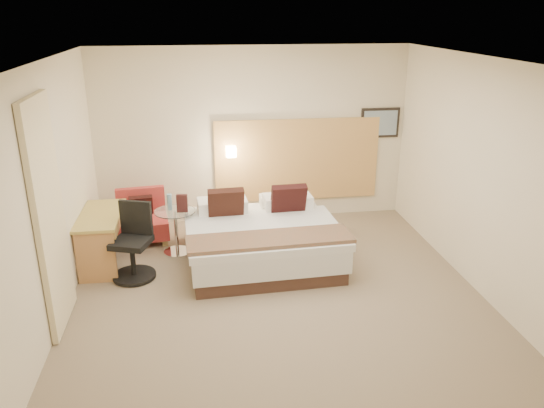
{
  "coord_description": "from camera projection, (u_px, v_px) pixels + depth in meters",
  "views": [
    {
      "loc": [
        -0.84,
        -5.48,
        3.19
      ],
      "look_at": [
        0.01,
        0.44,
        0.98
      ],
      "focal_mm": 35.0,
      "sensor_mm": 36.0,
      "label": 1
    }
  ],
  "objects": [
    {
      "name": "floor",
      "position": [
        277.0,
        295.0,
        6.31
      ],
      "size": [
        4.8,
        5.0,
        0.02
      ],
      "primitive_type": "cube",
      "color": "#7B6953",
      "rests_on": "ground"
    },
    {
      "name": "ceiling",
      "position": [
        278.0,
        59.0,
        5.37
      ],
      "size": [
        4.8,
        5.0,
        0.02
      ],
      "primitive_type": "cube",
      "color": "white",
      "rests_on": "floor"
    },
    {
      "name": "wall_back",
      "position": [
        253.0,
        136.0,
        8.17
      ],
      "size": [
        4.8,
        0.02,
        2.7
      ],
      "primitive_type": "cube",
      "color": "beige",
      "rests_on": "floor"
    },
    {
      "name": "wall_front",
      "position": [
        334.0,
        304.0,
        3.51
      ],
      "size": [
        4.8,
        0.02,
        2.7
      ],
      "primitive_type": "cube",
      "color": "beige",
      "rests_on": "floor"
    },
    {
      "name": "wall_left",
      "position": [
        49.0,
        197.0,
        5.52
      ],
      "size": [
        0.02,
        5.0,
        2.7
      ],
      "primitive_type": "cube",
      "color": "beige",
      "rests_on": "floor"
    },
    {
      "name": "wall_right",
      "position": [
        482.0,
        177.0,
        6.16
      ],
      "size": [
        0.02,
        5.0,
        2.7
      ],
      "primitive_type": "cube",
      "color": "beige",
      "rests_on": "floor"
    },
    {
      "name": "headboard_panel",
      "position": [
        297.0,
        160.0,
        8.36
      ],
      "size": [
        2.6,
        0.04,
        1.3
      ],
      "primitive_type": "cube",
      "color": "#BD8949",
      "rests_on": "wall_back"
    },
    {
      "name": "art_frame",
      "position": [
        380.0,
        123.0,
        8.36
      ],
      "size": [
        0.62,
        0.03,
        0.47
      ],
      "primitive_type": "cube",
      "color": "black",
      "rests_on": "wall_back"
    },
    {
      "name": "art_canvas",
      "position": [
        380.0,
        123.0,
        8.34
      ],
      "size": [
        0.54,
        0.01,
        0.39
      ],
      "primitive_type": "cube",
      "color": "#7890A5",
      "rests_on": "wall_back"
    },
    {
      "name": "lamp_arm",
      "position": [
        231.0,
        151.0,
        8.11
      ],
      "size": [
        0.02,
        0.12,
        0.02
      ],
      "primitive_type": "cylinder",
      "rotation": [
        1.57,
        0.0,
        0.0
      ],
      "color": "silver",
      "rests_on": "wall_back"
    },
    {
      "name": "lamp_shade",
      "position": [
        231.0,
        152.0,
        8.05
      ],
      "size": [
        0.15,
        0.15,
        0.15
      ],
      "primitive_type": "cube",
      "color": "#F5E4BF",
      "rests_on": "wall_back"
    },
    {
      "name": "curtain",
      "position": [
        50.0,
        217.0,
        5.34
      ],
      "size": [
        0.06,
        0.9,
        2.42
      ],
      "primitive_type": "cube",
      "color": "beige",
      "rests_on": "wall_left"
    },
    {
      "name": "bottle_a",
      "position": [
        170.0,
        202.0,
        7.18
      ],
      "size": [
        0.07,
        0.07,
        0.22
      ],
      "primitive_type": "cylinder",
      "rotation": [
        0.0,
        0.0,
        -0.12
      ],
      "color": "#82B0C8",
      "rests_on": "side_table"
    },
    {
      "name": "menu_folder",
      "position": [
        182.0,
        203.0,
        7.1
      ],
      "size": [
        0.15,
        0.07,
        0.25
      ],
      "primitive_type": "cube",
      "rotation": [
        0.0,
        0.0,
        -0.12
      ],
      "color": "#381717",
      "rests_on": "side_table"
    },
    {
      "name": "bed",
      "position": [
        261.0,
        238.0,
        7.09
      ],
      "size": [
        2.05,
        2.0,
        0.96
      ],
      "color": "#3C261E",
      "rests_on": "floor"
    },
    {
      "name": "lounge_chair",
      "position": [
        143.0,
        221.0,
        7.7
      ],
      "size": [
        0.77,
        0.7,
        0.74
      ],
      "color": "#9B8149",
      "rests_on": "floor"
    },
    {
      "name": "side_table",
      "position": [
        176.0,
        229.0,
        7.27
      ],
      "size": [
        0.62,
        0.62,
        0.62
      ],
      "color": "white",
      "rests_on": "floor"
    },
    {
      "name": "desk",
      "position": [
        103.0,
        225.0,
        6.88
      ],
      "size": [
        0.53,
        1.13,
        0.71
      ],
      "color": "#B49B46",
      "rests_on": "floor"
    },
    {
      "name": "desk_chair",
      "position": [
        134.0,
        248.0,
        6.6
      ],
      "size": [
        0.68,
        0.68,
        0.95
      ],
      "color": "black",
      "rests_on": "floor"
    }
  ]
}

